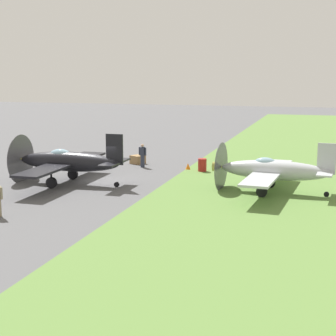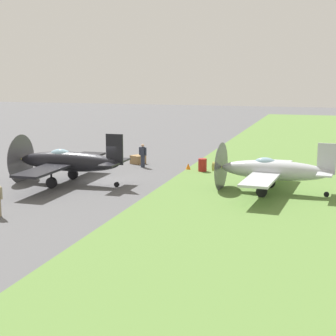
{
  "view_description": "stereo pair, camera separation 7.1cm",
  "coord_description": "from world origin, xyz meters",
  "px_view_note": "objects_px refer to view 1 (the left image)",
  "views": [
    {
      "loc": [
        -31.06,
        -13.49,
        6.96
      ],
      "look_at": [
        -0.27,
        -4.36,
        1.24
      ],
      "focal_mm": 58.16,
      "sensor_mm": 36.0,
      "label": 1
    },
    {
      "loc": [
        -31.04,
        -13.55,
        6.96
      ],
      "look_at": [
        -0.27,
        -4.36,
        1.24
      ],
      "focal_mm": 58.16,
      "sensor_mm": 36.0,
      "label": 2
    }
  ],
  "objects_px": {
    "ground_crew_chief": "(143,155)",
    "fuel_drum": "(202,165)",
    "supply_crate": "(138,160)",
    "airplane_lead": "(67,162)",
    "runway_marker_cone": "(188,166)",
    "airplane_wingman": "(272,170)"
  },
  "relations": [
    {
      "from": "ground_crew_chief",
      "to": "fuel_drum",
      "type": "height_order",
      "value": "ground_crew_chief"
    },
    {
      "from": "ground_crew_chief",
      "to": "fuel_drum",
      "type": "bearing_deg",
      "value": -173.69
    },
    {
      "from": "supply_crate",
      "to": "airplane_lead",
      "type": "bearing_deg",
      "value": 168.84
    },
    {
      "from": "airplane_lead",
      "to": "fuel_drum",
      "type": "xyz_separation_m",
      "value": [
        6.69,
        -7.12,
        -0.97
      ]
    },
    {
      "from": "fuel_drum",
      "to": "runway_marker_cone",
      "type": "xyz_separation_m",
      "value": [
        0.49,
        1.17,
        -0.23
      ]
    },
    {
      "from": "airplane_wingman",
      "to": "runway_marker_cone",
      "type": "distance_m",
      "value": 9.02
    },
    {
      "from": "ground_crew_chief",
      "to": "fuel_drum",
      "type": "relative_size",
      "value": 1.92
    },
    {
      "from": "airplane_wingman",
      "to": "airplane_lead",
      "type": "bearing_deg",
      "value": 98.98
    },
    {
      "from": "airplane_wingman",
      "to": "supply_crate",
      "type": "distance_m",
      "value": 13.15
    },
    {
      "from": "ground_crew_chief",
      "to": "supply_crate",
      "type": "distance_m",
      "value": 1.73
    },
    {
      "from": "supply_crate",
      "to": "fuel_drum",
      "type": "bearing_deg",
      "value": -107.7
    },
    {
      "from": "airplane_lead",
      "to": "fuel_drum",
      "type": "distance_m",
      "value": 9.82
    },
    {
      "from": "airplane_wingman",
      "to": "ground_crew_chief",
      "type": "relative_size",
      "value": 5.16
    },
    {
      "from": "ground_crew_chief",
      "to": "supply_crate",
      "type": "relative_size",
      "value": 1.92
    },
    {
      "from": "runway_marker_cone",
      "to": "airplane_lead",
      "type": "bearing_deg",
      "value": 140.32
    },
    {
      "from": "airplane_lead",
      "to": "ground_crew_chief",
      "type": "bearing_deg",
      "value": -19.64
    },
    {
      "from": "airplane_wingman",
      "to": "supply_crate",
      "type": "bearing_deg",
      "value": 59.97
    },
    {
      "from": "airplane_lead",
      "to": "airplane_wingman",
      "type": "bearing_deg",
      "value": -84.85
    },
    {
      "from": "airplane_lead",
      "to": "ground_crew_chief",
      "type": "xyz_separation_m",
      "value": [
        7.06,
        -2.53,
        -0.51
      ]
    },
    {
      "from": "airplane_lead",
      "to": "runway_marker_cone",
      "type": "distance_m",
      "value": 9.4
    },
    {
      "from": "ground_crew_chief",
      "to": "runway_marker_cone",
      "type": "bearing_deg",
      "value": -167.09
    },
    {
      "from": "supply_crate",
      "to": "airplane_wingman",
      "type": "bearing_deg",
      "value": -123.96
    }
  ]
}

